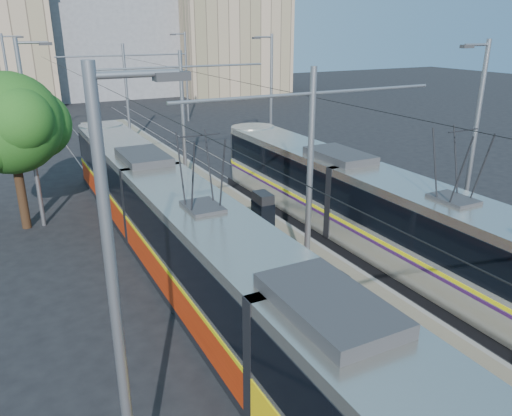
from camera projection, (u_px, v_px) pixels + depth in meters
platform at (207, 203)px, 24.79m from camera, size 4.00×50.00×0.30m
tactile_strip_left at (179, 205)px, 24.11m from camera, size 0.70×50.00×0.01m
tactile_strip_right at (234, 196)px, 25.37m from camera, size 0.70×50.00×0.01m
rails at (207, 206)px, 24.84m from camera, size 8.71×70.00×0.03m
tram_left at (205, 256)px, 15.44m from camera, size 2.43×32.21×5.50m
tram_right at (447, 243)px, 16.04m from camera, size 2.43×29.50×5.50m
catenary at (230, 125)px, 20.93m from camera, size 9.20×70.00×7.00m
street_lamps at (176, 110)px, 26.75m from camera, size 15.18×38.22×8.00m
shelter at (263, 217)px, 19.43m from camera, size 0.63×0.98×2.11m
tree at (17, 124)px, 20.87m from camera, size 4.65×4.30×6.76m
building_centre at (110, 33)px, 64.00m from camera, size 18.36×14.28×15.33m
building_right at (228, 44)px, 65.57m from camera, size 14.28×10.20×12.45m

